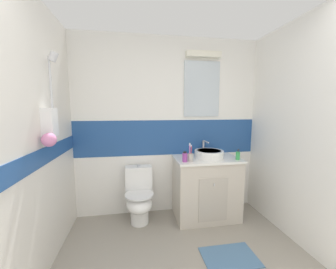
# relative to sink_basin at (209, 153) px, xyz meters

# --- Properties ---
(wall_back_tiled) EXTENTS (3.20, 0.20, 2.50)m
(wall_back_tiled) POSITION_rel_sink_basin_xyz_m (-0.51, 0.30, 0.36)
(wall_back_tiled) COLOR white
(wall_back_tiled) RESTS_ON ground_plane
(wall_left_shower_alcove) EXTENTS (0.24, 3.48, 2.50)m
(wall_left_shower_alcove) POSITION_rel_sink_basin_xyz_m (-1.87, -0.94, 0.35)
(wall_left_shower_alcove) COLOR silver
(wall_left_shower_alcove) RESTS_ON ground_plane
(wall_right_plain) EXTENTS (0.10, 3.48, 2.50)m
(wall_right_plain) POSITION_rel_sink_basin_xyz_m (0.83, -0.94, 0.35)
(wall_right_plain) COLOR white
(wall_right_plain) RESTS_ON ground_plane
(vanity_cabinet) EXTENTS (0.87, 0.56, 0.85)m
(vanity_cabinet) POSITION_rel_sink_basin_xyz_m (-0.04, -0.01, -0.48)
(vanity_cabinet) COLOR beige
(vanity_cabinet) RESTS_ON ground_plane
(sink_basin) EXTENTS (0.39, 0.44, 0.21)m
(sink_basin) POSITION_rel_sink_basin_xyz_m (0.00, 0.00, 0.00)
(sink_basin) COLOR white
(sink_basin) RESTS_ON vanity_cabinet
(toilet) EXTENTS (0.37, 0.50, 0.74)m
(toilet) POSITION_rel_sink_basin_xyz_m (-0.96, 0.01, -0.55)
(toilet) COLOR white
(toilet) RESTS_ON ground_plane
(toothbrush_cup) EXTENTS (0.07, 0.07, 0.23)m
(toothbrush_cup) POSITION_rel_sink_basin_xyz_m (-0.31, -0.17, 0.01)
(toothbrush_cup) COLOR #B2ADA3
(toothbrush_cup) RESTS_ON vanity_cabinet
(soap_dispenser) EXTENTS (0.05, 0.05, 0.14)m
(soap_dispenser) POSITION_rel_sink_basin_xyz_m (0.33, -0.19, 0.00)
(soap_dispenser) COLOR green
(soap_dispenser) RESTS_ON vanity_cabinet
(lotion_bottle_short) EXTENTS (0.06, 0.06, 0.13)m
(lotion_bottle_short) POSITION_rel_sink_basin_xyz_m (-0.38, -0.17, 0.01)
(lotion_bottle_short) COLOR #993F99
(lotion_bottle_short) RESTS_ON vanity_cabinet
(bath_mat) EXTENTS (0.55, 0.37, 0.01)m
(bath_mat) POSITION_rel_sink_basin_xyz_m (-0.07, -0.81, -0.90)
(bath_mat) COLOR #4C7299
(bath_mat) RESTS_ON ground_plane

